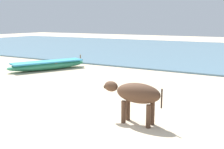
{
  "coord_description": "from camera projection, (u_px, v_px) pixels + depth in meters",
  "views": [
    {
      "loc": [
        4.01,
        -5.39,
        2.44
      ],
      "look_at": [
        -0.78,
        2.87,
        0.6
      ],
      "focal_mm": 44.72,
      "sensor_mm": 36.0,
      "label": 1
    }
  ],
  "objects": [
    {
      "name": "ground",
      "position": [
        82.0,
        119.0,
        7.02
      ],
      "size": [
        80.0,
        80.0,
        0.0
      ],
      "primitive_type": "plane",
      "color": "beige"
    },
    {
      "name": "fishing_boat_1",
      "position": [
        48.0,
        65.0,
        14.13
      ],
      "size": [
        2.59,
        4.03,
        0.64
      ],
      "rotation": [
        0.0,
        0.0,
        1.11
      ],
      "color": "#338C66",
      "rests_on": "ground"
    },
    {
      "name": "cow_adult_dark",
      "position": [
        136.0,
        94.0,
        6.62
      ],
      "size": [
        1.55,
        0.45,
        1.0
      ],
      "rotation": [
        0.0,
        0.0,
        3.15
      ],
      "color": "#4C3323",
      "rests_on": "ground"
    },
    {
      "name": "sea_water",
      "position": [
        214.0,
        52.0,
        21.9
      ],
      "size": [
        60.0,
        20.0,
        0.08
      ],
      "primitive_type": "cube",
      "color": "slate",
      "rests_on": "ground"
    }
  ]
}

